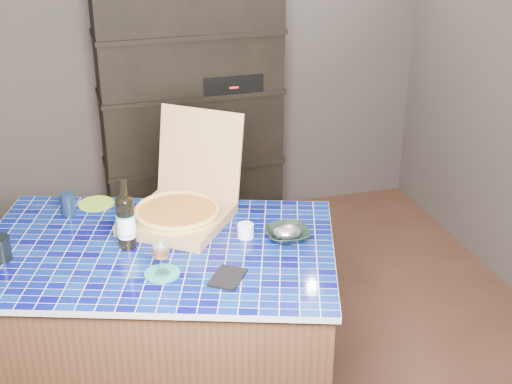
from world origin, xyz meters
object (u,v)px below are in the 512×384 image
object	(u,v)px
pizza_box	(180,209)
dvd_case	(228,278)
mead_bottle	(126,221)
wine_glass	(161,250)
kitchen_island	(162,327)
bowl	(287,234)

from	to	relation	value
pizza_box	dvd_case	bearing A→B (deg)	-43.31
mead_bottle	wine_glass	world-z (taller)	mead_bottle
pizza_box	wine_glass	xyz separation A→B (m)	(-0.17, -0.45, 0.05)
wine_glass	dvd_case	bearing A→B (deg)	-24.15
wine_glass	dvd_case	size ratio (longest dim) A/B	0.97
pizza_box	dvd_case	distance (m)	0.58
kitchen_island	dvd_case	world-z (taller)	dvd_case
kitchen_island	pizza_box	xyz separation A→B (m)	(0.15, 0.22, 0.51)
wine_glass	bowl	distance (m)	0.63
wine_glass	kitchen_island	bearing A→B (deg)	86.79
dvd_case	bowl	distance (m)	0.43
mead_bottle	wine_glass	size ratio (longest dim) A/B	2.00
wine_glass	bowl	size ratio (longest dim) A/B	0.82
kitchen_island	bowl	world-z (taller)	bowl
wine_glass	dvd_case	xyz separation A→B (m)	(0.26, -0.11, -0.11)
kitchen_island	dvd_case	distance (m)	0.61
kitchen_island	wine_glass	world-z (taller)	wine_glass
dvd_case	bowl	xyz separation A→B (m)	(0.35, 0.25, 0.02)
wine_glass	bowl	bearing A→B (deg)	13.03
pizza_box	mead_bottle	size ratio (longest dim) A/B	2.12
pizza_box	mead_bottle	distance (m)	0.33
mead_bottle	dvd_case	bearing A→B (deg)	-47.41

